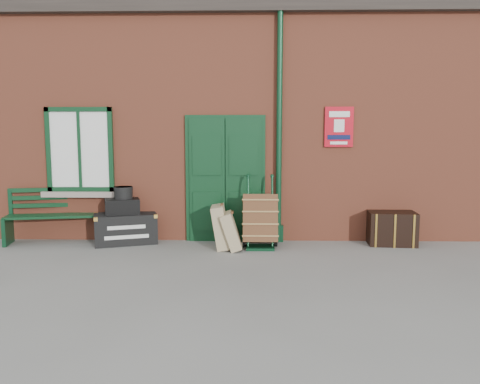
{
  "coord_description": "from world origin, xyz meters",
  "views": [
    {
      "loc": [
        0.15,
        -6.84,
        1.91
      ],
      "look_at": [
        -0.02,
        0.6,
        1.0
      ],
      "focal_mm": 35.0,
      "sensor_mm": 36.0,
      "label": 1
    }
  ],
  "objects_px": {
    "bench": "(55,214)",
    "porter_trolley": "(260,220)",
    "houdini_trunk": "(126,228)",
    "dark_trunk": "(392,228)"
  },
  "relations": [
    {
      "from": "bench",
      "to": "dark_trunk",
      "type": "xyz_separation_m",
      "value": [
        5.98,
        -0.08,
        -0.21
      ]
    },
    {
      "from": "bench",
      "to": "dark_trunk",
      "type": "height_order",
      "value": "bench"
    },
    {
      "from": "bench",
      "to": "houdini_trunk",
      "type": "bearing_deg",
      "value": -14.03
    },
    {
      "from": "bench",
      "to": "porter_trolley",
      "type": "bearing_deg",
      "value": -15.45
    },
    {
      "from": "houdini_trunk",
      "to": "dark_trunk",
      "type": "xyz_separation_m",
      "value": [
        4.69,
        0.0,
        0.02
      ]
    },
    {
      "from": "houdini_trunk",
      "to": "dark_trunk",
      "type": "distance_m",
      "value": 4.69
    },
    {
      "from": "bench",
      "to": "porter_trolley",
      "type": "height_order",
      "value": "porter_trolley"
    },
    {
      "from": "houdini_trunk",
      "to": "dark_trunk",
      "type": "relative_size",
      "value": 1.32
    },
    {
      "from": "bench",
      "to": "porter_trolley",
      "type": "xyz_separation_m",
      "value": [
        3.67,
        -0.31,
        -0.04
      ]
    },
    {
      "from": "bench",
      "to": "porter_trolley",
      "type": "relative_size",
      "value": 1.39
    }
  ]
}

